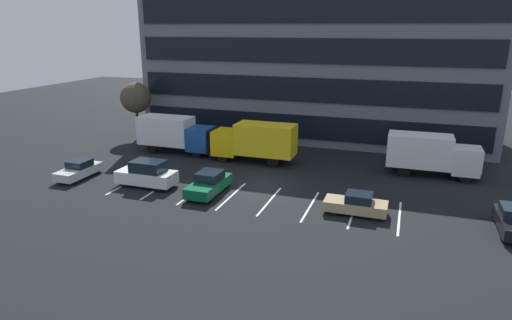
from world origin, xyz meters
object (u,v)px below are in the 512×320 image
(box_truck_yellow_all, at_px, (255,140))
(bare_tree, at_px, (136,98))
(sedan_forest, at_px, (209,184))
(suv_white, at_px, (147,174))
(sedan_tan, at_px, (356,204))
(box_truck_blue, at_px, (175,133))
(sedan_silver, at_px, (79,170))
(box_truck_white, at_px, (431,153))

(box_truck_yellow_all, height_order, bare_tree, bare_tree)
(sedan_forest, distance_m, suv_white, 4.92)
(sedan_tan, bearing_deg, box_truck_yellow_all, 138.40)
(box_truck_yellow_all, distance_m, bare_tree, 15.20)
(box_truck_yellow_all, xyz_separation_m, bare_tree, (-14.47, 4.02, 2.38))
(box_truck_blue, height_order, sedan_forest, box_truck_blue)
(sedan_silver, xyz_separation_m, bare_tree, (-2.92, 12.59, 3.64))
(box_truck_white, height_order, sedan_silver, box_truck_white)
(sedan_silver, bearing_deg, sedan_forest, 1.10)
(box_truck_white, height_order, box_truck_yellow_all, box_truck_yellow_all)
(box_truck_blue, distance_m, bare_tree, 7.72)
(suv_white, bearing_deg, box_truck_white, 25.63)
(suv_white, bearing_deg, box_truck_yellow_all, 57.27)
(box_truck_white, bearing_deg, box_truck_yellow_all, -176.15)
(sedan_tan, bearing_deg, box_truck_white, 64.70)
(sedan_forest, bearing_deg, sedan_silver, -178.90)
(sedan_tan, distance_m, suv_white, 15.17)
(box_truck_blue, bearing_deg, suv_white, -73.76)
(sedan_tan, bearing_deg, suv_white, 179.52)
(suv_white, height_order, bare_tree, bare_tree)
(box_truck_yellow_all, relative_size, suv_white, 1.69)
(sedan_tan, relative_size, sedan_silver, 1.00)
(box_truck_white, distance_m, sedan_forest, 17.50)
(suv_white, relative_size, sedan_silver, 1.12)
(box_truck_blue, distance_m, suv_white, 9.37)
(box_truck_blue, relative_size, sedan_tan, 1.86)
(box_truck_yellow_all, bearing_deg, sedan_tan, -41.60)
(box_truck_white, relative_size, sedan_tan, 1.81)
(sedan_forest, relative_size, sedan_silver, 1.12)
(sedan_silver, distance_m, bare_tree, 13.43)
(box_truck_blue, height_order, sedan_silver, box_truck_blue)
(box_truck_white, xyz_separation_m, box_truck_yellow_all, (-14.23, -0.96, 0.09))
(box_truck_white, relative_size, sedan_forest, 1.61)
(box_truck_yellow_all, height_order, sedan_forest, box_truck_yellow_all)
(box_truck_blue, distance_m, box_truck_yellow_all, 8.08)
(box_truck_white, distance_m, sedan_tan, 10.66)
(sedan_tan, bearing_deg, bare_tree, 152.40)
(box_truck_blue, xyz_separation_m, box_truck_yellow_all, (8.06, -0.46, 0.03))
(suv_white, height_order, sedan_silver, suv_white)
(sedan_tan, distance_m, bare_tree, 27.52)
(sedan_forest, bearing_deg, box_truck_blue, 130.47)
(sedan_silver, bearing_deg, box_truck_white, 20.27)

